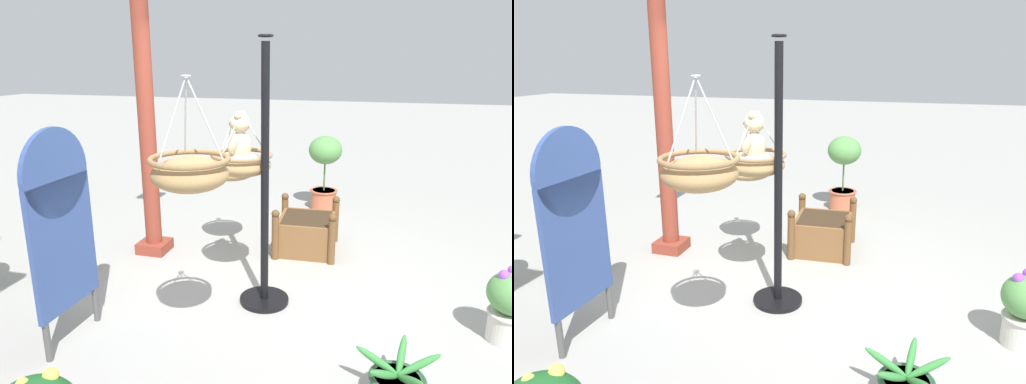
# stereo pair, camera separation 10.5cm
# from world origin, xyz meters

# --- Properties ---
(ground_plane) EXTENTS (40.00, 40.00, 0.00)m
(ground_plane) POSITION_xyz_m (0.00, 0.00, 0.00)
(ground_plane) COLOR #9E9E99
(display_pole_central) EXTENTS (0.44, 0.44, 2.30)m
(display_pole_central) POSITION_xyz_m (-0.15, -0.03, 0.70)
(display_pole_central) COLOR black
(display_pole_central) RESTS_ON ground
(hanging_basket_with_teddy) EXTENTS (0.54, 0.54, 0.56)m
(hanging_basket_with_teddy) POSITION_xyz_m (-0.00, 0.22, 1.24)
(hanging_basket_with_teddy) COLOR #A37F51
(teddy_bear) EXTENTS (0.31, 0.27, 0.45)m
(teddy_bear) POSITION_xyz_m (-0.00, 0.24, 1.43)
(teddy_bear) COLOR beige
(hanging_basket_left_high) EXTENTS (0.53, 0.53, 0.73)m
(hanging_basket_left_high) POSITION_xyz_m (-1.14, 0.21, 1.42)
(hanging_basket_left_high) COLOR #A37F51
(hanging_basket_right_low) EXTENTS (0.53, 0.53, 0.61)m
(hanging_basket_right_low) POSITION_xyz_m (0.92, 0.62, 0.93)
(hanging_basket_right_low) COLOR #A37F51
(greenhouse_pillar_far_back) EXTENTS (0.34, 0.34, 3.06)m
(greenhouse_pillar_far_back) POSITION_xyz_m (0.63, 1.46, 1.48)
(greenhouse_pillar_far_back) COLOR brown
(greenhouse_pillar_far_back) RESTS_ON ground
(wooden_planter_box) EXTENTS (0.77, 0.73, 0.56)m
(wooden_planter_box) POSITION_xyz_m (1.13, -0.20, 0.22)
(wooden_planter_box) COLOR brown
(wooden_planter_box) RESTS_ON ground
(potted_plant_fern_front) EXTENTS (0.53, 0.56, 0.35)m
(potted_plant_fern_front) POSITION_xyz_m (-1.16, -1.16, 0.13)
(potted_plant_fern_front) COLOR #2D5638
(potted_plant_fern_front) RESTS_ON ground
(potted_plant_flowering_red) EXTENTS (0.36, 0.36, 0.62)m
(potted_plant_flowering_red) POSITION_xyz_m (-0.25, -1.99, 0.32)
(potted_plant_flowering_red) COLOR beige
(potted_plant_flowering_red) RESTS_ON ground
(potted_plant_small_succulent) EXTENTS (0.38, 0.38, 0.98)m
(potted_plant_small_succulent) POSITION_xyz_m (-0.17, 2.01, 0.46)
(potted_plant_small_succulent) COLOR #4C4C51
(potted_plant_small_succulent) RESTS_ON ground
(potted_plant_conical_shrub) EXTENTS (0.47, 0.47, 1.07)m
(potted_plant_conical_shrub) POSITION_xyz_m (2.67, -0.19, 0.63)
(potted_plant_conical_shrub) COLOR #BC6042
(potted_plant_conical_shrub) RESTS_ON ground
(display_sign_board) EXTENTS (0.65, 0.07, 1.67)m
(display_sign_board) POSITION_xyz_m (-1.11, 1.26, 0.98)
(display_sign_board) COLOR #334C8C
(display_sign_board) RESTS_ON ground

